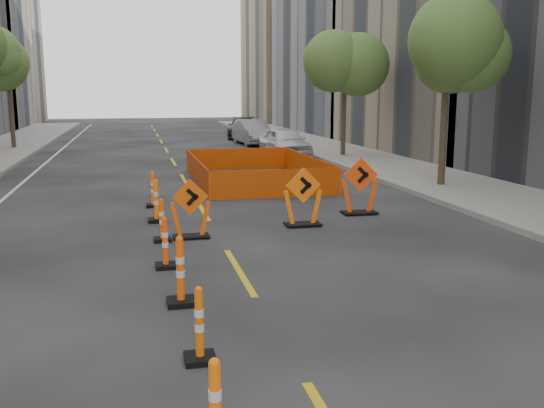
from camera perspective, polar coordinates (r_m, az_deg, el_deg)
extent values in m
plane|color=black|center=(7.66, 2.20, -14.88)|extent=(140.00, 140.00, 0.00)
cube|color=gray|center=(21.82, 16.98, 1.66)|extent=(4.00, 90.00, 0.15)
cube|color=gray|center=(36.01, 19.44, 15.94)|extent=(12.00, 16.00, 14.00)
cube|color=gray|center=(50.95, 9.33, 18.04)|extent=(12.00, 18.00, 20.00)
cube|color=tan|center=(68.09, 3.24, 14.56)|extent=(12.00, 14.00, 16.00)
cylinder|color=#382B1E|center=(37.29, -23.27, 7.12)|extent=(0.24, 0.24, 3.15)
sphere|color=#477733|center=(37.28, -23.61, 11.68)|extent=(2.80, 2.80, 2.80)
cylinder|color=#382B1E|center=(21.36, 15.79, 5.60)|extent=(0.24, 0.24, 3.15)
sphere|color=#477733|center=(21.32, 16.20, 13.58)|extent=(2.80, 2.80, 2.80)
cylinder|color=#382B1E|center=(30.49, 6.73, 7.31)|extent=(0.24, 0.24, 3.15)
sphere|color=#477733|center=(30.46, 6.85, 12.90)|extent=(2.80, 2.80, 2.80)
imported|color=silver|center=(30.54, 1.24, 5.83)|extent=(2.05, 4.50, 1.50)
imported|color=gray|center=(37.75, -1.84, 6.77)|extent=(1.92, 4.74, 1.53)
imported|color=black|center=(43.12, -2.76, 7.18)|extent=(3.00, 5.27, 1.44)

